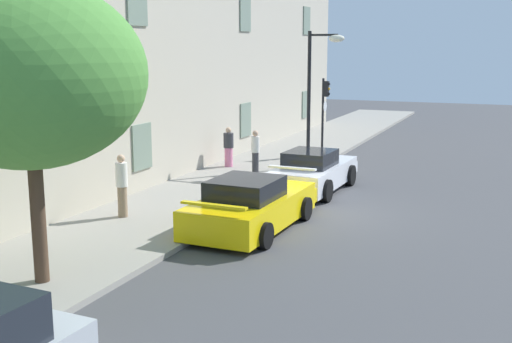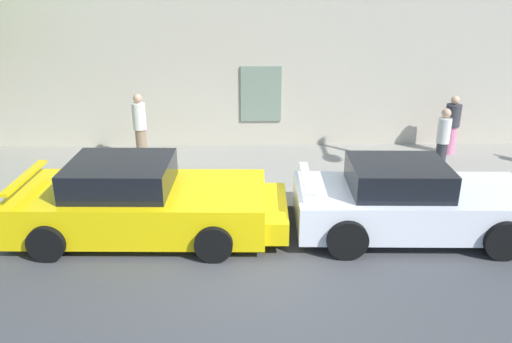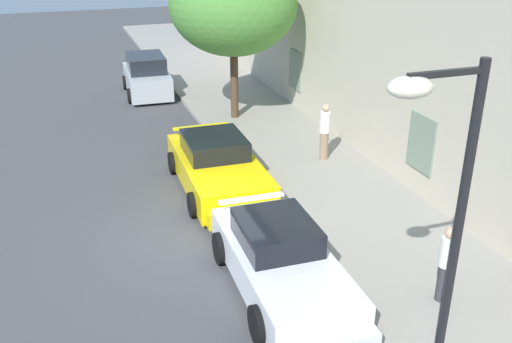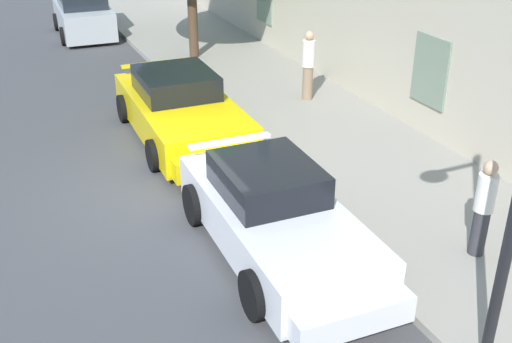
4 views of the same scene
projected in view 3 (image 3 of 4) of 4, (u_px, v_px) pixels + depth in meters
The scene contains 9 objects.
ground_plane at pixel (200, 235), 13.72m from camera, with size 80.00×80.00×0.00m, color #444447.
sidewalk at pixel (349, 207), 14.91m from camera, with size 60.00×4.08×0.14m, color gray.
sportscar_red_lead at pixel (220, 170), 15.73m from camera, with size 5.09×2.35×1.44m.
sportscar_yellow_flank at pixel (284, 267), 11.31m from camera, with size 4.80×2.15×1.42m.
hatchback_parked at pixel (147, 77), 24.52m from camera, with size 3.81×2.03×1.71m.
tree_near_kerb at pixel (233, 4), 19.87m from camera, with size 4.53×4.53×5.97m.
street_lamp at pixel (439, 180), 7.51m from camera, with size 0.44×1.42×5.25m.
pedestrian_admiring at pixel (446, 263), 10.82m from camera, with size 0.35×0.35×1.60m.
pedestrian_strolling at pixel (325, 131), 17.38m from camera, with size 0.46×0.46×1.76m.
Camera 3 is at (11.71, -2.67, 6.93)m, focal length 39.92 mm.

